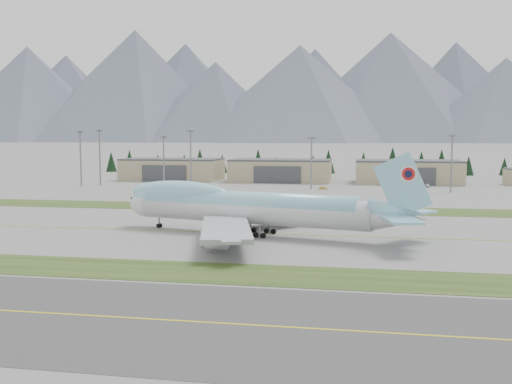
% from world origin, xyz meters
% --- Properties ---
extents(ground, '(7000.00, 7000.00, 0.00)m').
position_xyz_m(ground, '(0.00, 0.00, 0.00)').
color(ground, slate).
rests_on(ground, ground).
extents(grass_strip_near, '(400.00, 14.00, 0.08)m').
position_xyz_m(grass_strip_near, '(0.00, -38.00, 0.00)').
color(grass_strip_near, '#233E16').
rests_on(grass_strip_near, ground).
extents(grass_strip_far, '(400.00, 18.00, 0.08)m').
position_xyz_m(grass_strip_far, '(0.00, 45.00, 0.00)').
color(grass_strip_far, '#233E16').
rests_on(grass_strip_far, ground).
extents(asphalt_taxiway, '(400.00, 32.00, 0.04)m').
position_xyz_m(asphalt_taxiway, '(0.00, -62.00, 0.00)').
color(asphalt_taxiway, '#3C3C3C').
rests_on(asphalt_taxiway, ground).
extents(taxiway_line_main, '(400.00, 0.40, 0.02)m').
position_xyz_m(taxiway_line_main, '(0.00, 0.00, 0.00)').
color(taxiway_line_main, gold).
rests_on(taxiway_line_main, ground).
extents(taxiway_line_near, '(400.00, 0.40, 0.02)m').
position_xyz_m(taxiway_line_near, '(0.00, -62.00, 0.00)').
color(taxiway_line_near, gold).
rests_on(taxiway_line_near, ground).
extents(boeing_747_freighter, '(71.78, 60.00, 18.87)m').
position_xyz_m(boeing_747_freighter, '(-2.27, -1.83, 6.22)').
color(boeing_747_freighter, silver).
rests_on(boeing_747_freighter, ground).
extents(hangar_left, '(48.00, 26.60, 10.80)m').
position_xyz_m(hangar_left, '(-70.00, 149.90, 5.39)').
color(hangar_left, gray).
rests_on(hangar_left, ground).
extents(hangar_center, '(48.00, 26.60, 10.80)m').
position_xyz_m(hangar_center, '(-15.00, 149.90, 5.39)').
color(hangar_center, gray).
rests_on(hangar_center, ground).
extents(hangar_right, '(48.00, 26.60, 10.80)m').
position_xyz_m(hangar_right, '(45.00, 149.90, 5.39)').
color(hangar_right, gray).
rests_on(hangar_right, ground).
extents(floodlight_masts, '(158.66, 8.86, 24.73)m').
position_xyz_m(floodlight_masts, '(-40.43, 108.66, 16.18)').
color(floodlight_masts, slate).
rests_on(floodlight_masts, ground).
extents(service_vehicle_a, '(2.12, 3.76, 1.21)m').
position_xyz_m(service_vehicle_a, '(-44.85, 118.27, 0.00)').
color(service_vehicle_a, white).
rests_on(service_vehicle_a, ground).
extents(service_vehicle_b, '(3.68, 1.44, 1.20)m').
position_xyz_m(service_vehicle_b, '(7.83, 110.78, 0.00)').
color(service_vehicle_b, '#AE862B').
rests_on(service_vehicle_b, ground).
extents(service_vehicle_c, '(2.42, 4.74, 1.32)m').
position_xyz_m(service_vehicle_c, '(51.50, 127.86, 0.00)').
color(service_vehicle_c, '#B5B6BA').
rests_on(service_vehicle_c, ground).
extents(conifer_belt, '(266.12, 14.88, 15.99)m').
position_xyz_m(conifer_belt, '(1.28, 211.42, 6.69)').
color(conifer_belt, black).
rests_on(conifer_belt, ground).
extents(mountain_ridge_front, '(4231.80, 1159.76, 490.25)m').
position_xyz_m(mountain_ridge_front, '(-51.65, 2226.18, 216.64)').
color(mountain_ridge_front, '#494E61').
rests_on(mountain_ridge_front, ground).
extents(mountain_ridge_rear, '(4472.91, 1074.55, 537.27)m').
position_xyz_m(mountain_ridge_rear, '(202.97, 2900.00, 260.75)').
color(mountain_ridge_rear, '#494E61').
rests_on(mountain_ridge_rear, ground).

